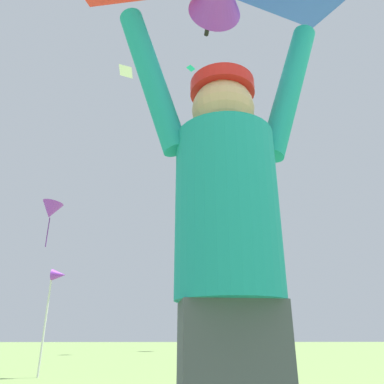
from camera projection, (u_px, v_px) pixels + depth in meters
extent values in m
cylinder|color=teal|center=(227.00, 213.00, 1.20)|extent=(0.36, 0.36, 0.56)
sphere|color=tan|center=(223.00, 111.00, 1.34)|extent=(0.23, 0.23, 0.23)
cylinder|color=red|center=(222.00, 90.00, 1.38)|extent=(0.26, 0.26, 0.05)
cylinder|color=teal|center=(289.00, 90.00, 1.42)|extent=(0.28, 0.11, 0.62)
cylinder|color=teal|center=(152.00, 79.00, 1.36)|extent=(0.28, 0.11, 0.62)
cone|color=orange|center=(185.00, 238.00, 22.49)|extent=(1.30, 1.30, 1.00)
cylinder|color=#A75C15|center=(185.00, 253.00, 22.14)|extent=(0.04, 0.04, 1.21)
pyramid|color=#19B2AD|center=(191.00, 68.00, 23.63)|extent=(0.50, 0.51, 0.19)
cone|color=purple|center=(51.00, 210.00, 20.59)|extent=(1.73, 1.61, 1.14)
cylinder|color=#602387|center=(48.00, 232.00, 20.11)|extent=(0.05, 0.05, 1.67)
pyramid|color=white|center=(126.00, 71.00, 22.55)|extent=(1.16, 1.18, 0.44)
cylinder|color=silver|center=(45.00, 321.00, 7.30)|extent=(0.04, 0.04, 2.05)
cone|color=purple|center=(59.00, 275.00, 7.64)|extent=(0.28, 0.24, 0.24)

